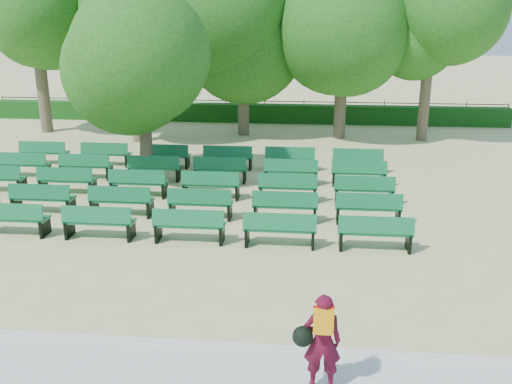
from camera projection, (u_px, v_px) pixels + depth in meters
ground at (185, 217)px, 15.71m from camera, size 120.00×120.00×0.00m
paving at (81, 382)px, 8.69m from camera, size 30.00×2.20×0.06m
curb at (107, 340)px, 9.77m from camera, size 30.00×0.12×0.10m
hedge at (244, 113)px, 28.84m from camera, size 26.00×0.70×0.90m
fence at (245, 120)px, 29.36m from camera, size 26.00×0.10×1.02m
tree_line at (234, 139)px, 25.19m from camera, size 21.80×6.80×7.04m
bench_array at (175, 194)px, 17.34m from camera, size 1.76×0.59×1.10m
tree_among at (141, 55)px, 17.88m from camera, size 4.57×4.57×6.14m
person at (321, 340)px, 8.30m from camera, size 0.72×0.44×1.53m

